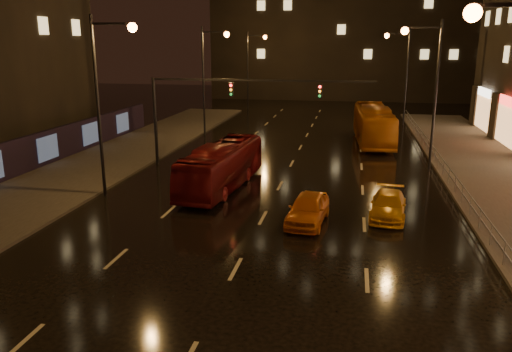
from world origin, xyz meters
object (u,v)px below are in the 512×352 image
(bus_curb, at_px, (373,125))
(taxi_far, at_px, (388,205))
(bus_red, at_px, (222,166))
(taxi_near, at_px, (308,209))

(bus_curb, relative_size, taxi_far, 2.78)
(bus_curb, bearing_deg, bus_red, -123.31)
(taxi_near, height_order, taxi_far, taxi_near)
(bus_red, bearing_deg, bus_curb, 65.45)
(taxi_far, bearing_deg, bus_curb, 96.13)
(bus_red, height_order, taxi_near, bus_red)
(bus_curb, xyz_separation_m, taxi_far, (0.14, -19.91, -1.01))
(bus_curb, distance_m, taxi_near, 21.93)
(taxi_near, bearing_deg, bus_curb, 86.01)
(taxi_near, bearing_deg, taxi_far, 29.11)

